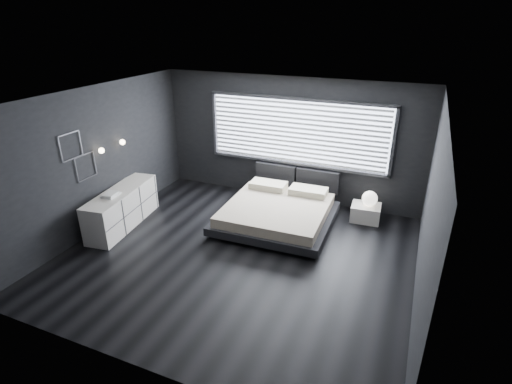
% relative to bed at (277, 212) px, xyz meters
% --- Properties ---
extents(room, '(6.04, 6.00, 2.80)m').
position_rel_bed_xyz_m(room, '(-0.25, -1.37, 1.13)').
color(room, black).
rests_on(room, ground).
extents(window, '(4.14, 0.09, 1.52)m').
position_rel_bed_xyz_m(window, '(-0.05, 1.32, 1.34)').
color(window, white).
rests_on(window, ground).
extents(headboard, '(1.96, 0.16, 0.52)m').
position_rel_bed_xyz_m(headboard, '(0.00, 1.27, 0.30)').
color(headboard, black).
rests_on(headboard, ground).
extents(sconce_near, '(0.18, 0.11, 0.11)m').
position_rel_bed_xyz_m(sconce_near, '(-3.13, -1.32, 1.33)').
color(sconce_near, silver).
rests_on(sconce_near, ground).
extents(sconce_far, '(0.18, 0.11, 0.11)m').
position_rel_bed_xyz_m(sconce_far, '(-3.13, -0.72, 1.33)').
color(sconce_far, silver).
rests_on(sconce_far, ground).
extents(wall_art_upper, '(0.01, 0.48, 0.48)m').
position_rel_bed_xyz_m(wall_art_upper, '(-3.22, -1.92, 1.58)').
color(wall_art_upper, '#47474C').
rests_on(wall_art_upper, ground).
extents(wall_art_lower, '(0.01, 0.48, 0.48)m').
position_rel_bed_xyz_m(wall_art_lower, '(-3.22, -1.67, 1.11)').
color(wall_art_lower, '#47474C').
rests_on(wall_art_lower, ground).
extents(bed, '(2.30, 2.20, 0.58)m').
position_rel_bed_xyz_m(bed, '(0.00, 0.00, 0.00)').
color(bed, black).
rests_on(bed, ground).
extents(nightstand, '(0.62, 0.53, 0.34)m').
position_rel_bed_xyz_m(nightstand, '(1.66, 0.89, -0.10)').
color(nightstand, silver).
rests_on(nightstand, ground).
extents(orb_lamp, '(0.32, 0.32, 0.32)m').
position_rel_bed_xyz_m(orb_lamp, '(1.71, 0.91, 0.23)').
color(orb_lamp, white).
rests_on(orb_lamp, nightstand).
extents(dresser, '(0.79, 1.98, 0.77)m').
position_rel_bed_xyz_m(dresser, '(-2.89, -1.25, 0.12)').
color(dresser, silver).
rests_on(dresser, ground).
extents(book_stack, '(0.27, 0.35, 0.07)m').
position_rel_bed_xyz_m(book_stack, '(-2.87, -1.53, 0.53)').
color(book_stack, silver).
rests_on(book_stack, dresser).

